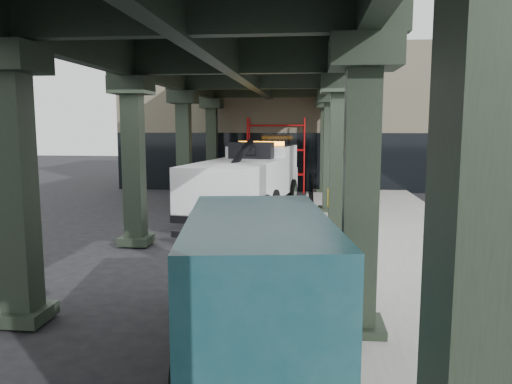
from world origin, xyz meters
The scene contains 8 objects.
ground centered at (0.00, 0.00, 0.00)m, with size 90.00×90.00×0.00m, color black.
sidewalk centered at (4.50, 2.00, 0.07)m, with size 5.00×40.00×0.15m, color gray.
lane_stripe centered at (1.70, 2.00, 0.01)m, with size 0.12×38.00×0.01m, color silver.
viaduct centered at (-0.40, 2.00, 5.46)m, with size 7.40×32.00×6.40m.
building centered at (2.00, 20.00, 4.00)m, with size 22.00×10.00×8.00m, color #C6B793.
scaffolding centered at (0.00, 14.64, 2.11)m, with size 3.08×0.88×4.00m.
tow_truck centered at (-0.64, 7.57, 1.49)m, with size 3.91×9.60×3.06m.
towed_van centered at (0.97, -4.73, 1.22)m, with size 2.91×5.84×2.27m.
Camera 1 is at (1.75, -12.25, 3.61)m, focal length 35.00 mm.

